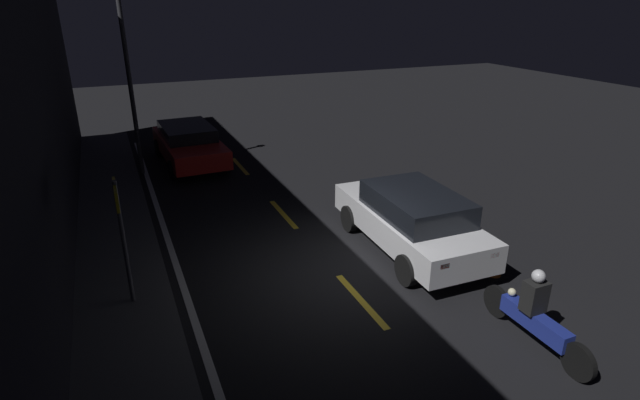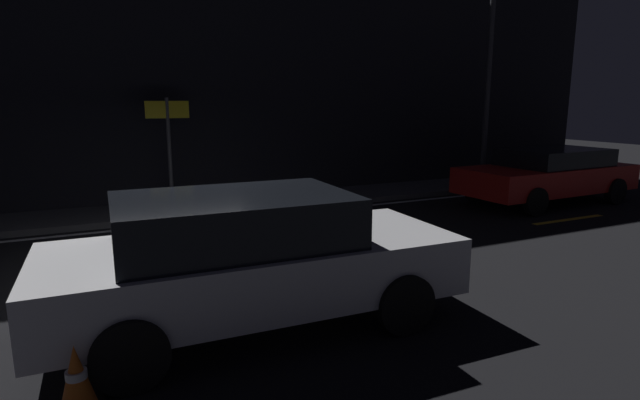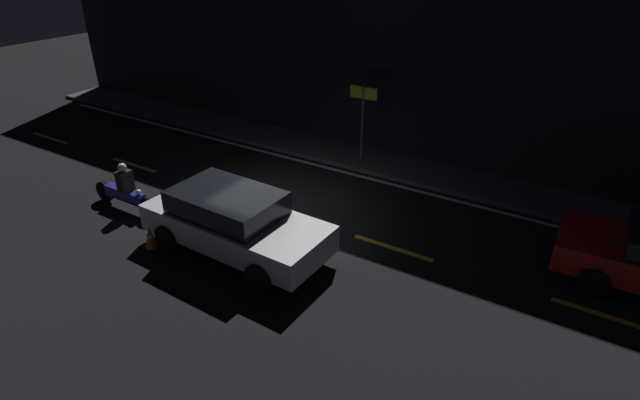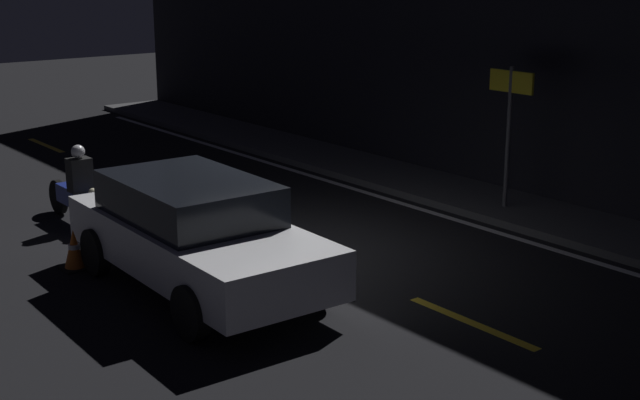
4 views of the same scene
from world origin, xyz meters
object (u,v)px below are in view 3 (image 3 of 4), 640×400
motorcycle (125,191)px  shop_sign (363,108)px  traffic_cone_near (151,238)px  sedan_white (234,221)px

motorcycle → shop_sign: shop_sign is taller
traffic_cone_near → shop_sign: (1.83, 7.01, 1.53)m
motorcycle → shop_sign: bearing=57.8°
traffic_cone_near → shop_sign: 7.41m
motorcycle → shop_sign: (3.81, 6.07, 1.27)m
shop_sign → traffic_cone_near: bearing=-104.7°
motorcycle → sedan_white: bearing=0.5°
shop_sign → sedan_white: bearing=-90.9°
motorcycle → shop_sign: 7.28m
sedan_white → shop_sign: 6.12m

